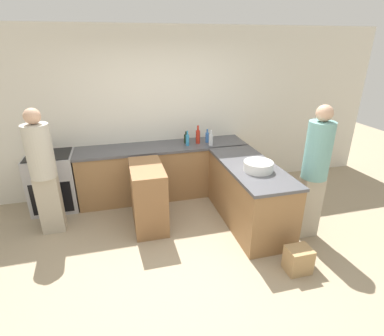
% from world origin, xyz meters
% --- Properties ---
extents(ground_plane, '(14.00, 14.00, 0.00)m').
position_xyz_m(ground_plane, '(0.00, 0.00, 0.00)').
color(ground_plane, tan).
extents(wall_back, '(8.00, 0.06, 2.70)m').
position_xyz_m(wall_back, '(0.00, 2.07, 1.35)').
color(wall_back, silver).
rests_on(wall_back, ground_plane).
extents(counter_back, '(2.76, 0.63, 0.88)m').
position_xyz_m(counter_back, '(0.00, 1.74, 0.44)').
color(counter_back, olive).
rests_on(counter_back, ground_plane).
extents(counter_peninsula, '(0.69, 1.68, 0.88)m').
position_xyz_m(counter_peninsula, '(1.04, 0.61, 0.44)').
color(counter_peninsula, olive).
rests_on(counter_peninsula, ground_plane).
extents(range_oven, '(0.68, 0.61, 0.90)m').
position_xyz_m(range_oven, '(-1.72, 1.74, 0.45)').
color(range_oven, '#ADADB2').
rests_on(range_oven, ground_plane).
extents(island_table, '(0.44, 0.84, 0.90)m').
position_xyz_m(island_table, '(-0.36, 0.89, 0.45)').
color(island_table, brown).
rests_on(island_table, ground_plane).
extents(mixing_bowl, '(0.38, 0.38, 0.13)m').
position_xyz_m(mixing_bowl, '(1.04, 0.41, 0.95)').
color(mixing_bowl, white).
rests_on(mixing_bowl, counter_peninsula).
extents(water_bottle_blue, '(0.06, 0.06, 0.23)m').
position_xyz_m(water_bottle_blue, '(0.76, 1.73, 0.98)').
color(water_bottle_blue, '#386BB7').
rests_on(water_bottle_blue, counter_back).
extents(hot_sauce_bottle, '(0.07, 0.07, 0.30)m').
position_xyz_m(hot_sauce_bottle, '(0.59, 1.72, 1.00)').
color(hot_sauce_bottle, red).
rests_on(hot_sauce_bottle, counter_back).
extents(wine_bottle_dark, '(0.08, 0.08, 0.20)m').
position_xyz_m(wine_bottle_dark, '(0.41, 1.79, 0.96)').
color(wine_bottle_dark, black).
rests_on(wine_bottle_dark, counter_back).
extents(vinegar_bottle_clear, '(0.07, 0.07, 0.25)m').
position_xyz_m(vinegar_bottle_clear, '(0.77, 1.58, 0.98)').
color(vinegar_bottle_clear, silver).
rests_on(vinegar_bottle_clear, counter_back).
extents(dish_soap_bottle, '(0.06, 0.06, 0.25)m').
position_xyz_m(dish_soap_bottle, '(0.40, 1.66, 0.98)').
color(dish_soap_bottle, '#338CBF').
rests_on(dish_soap_bottle, counter_back).
extents(person_by_range, '(0.33, 0.33, 1.72)m').
position_xyz_m(person_by_range, '(-1.67, 1.06, 0.94)').
color(person_by_range, '#ADA38E').
rests_on(person_by_range, ground_plane).
extents(person_at_peninsula, '(0.32, 0.32, 1.78)m').
position_xyz_m(person_at_peninsula, '(1.66, 0.10, 0.97)').
color(person_at_peninsula, '#ADA38E').
rests_on(person_at_peninsula, ground_plane).
extents(paper_bag, '(0.27, 0.23, 0.31)m').
position_xyz_m(paper_bag, '(1.16, -0.51, 0.15)').
color(paper_bag, '#A88456').
rests_on(paper_bag, ground_plane).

